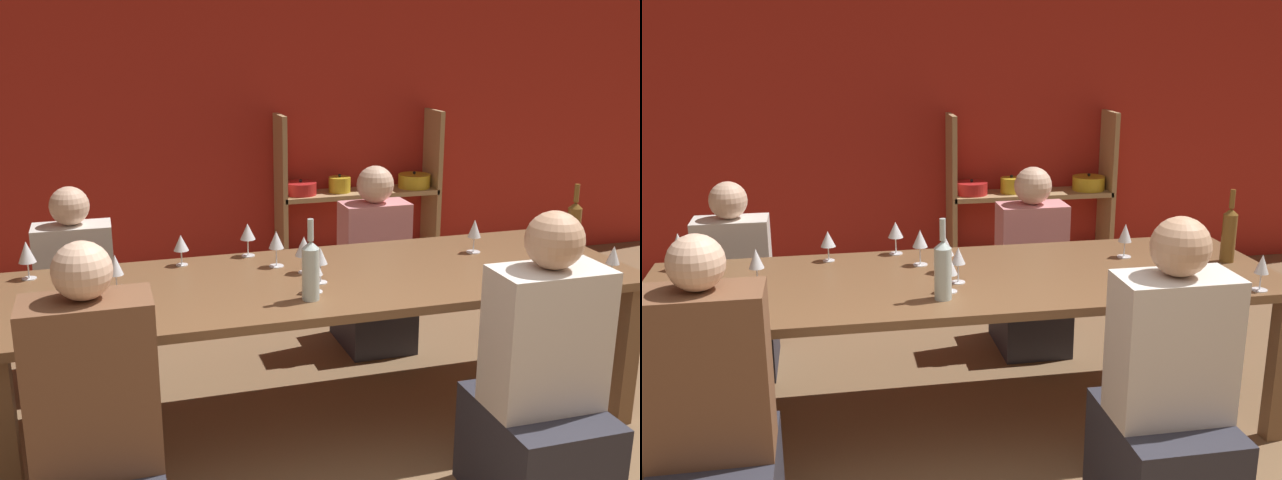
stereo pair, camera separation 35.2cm
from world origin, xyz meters
The scene contains 21 objects.
wall_back_red centered at (0.00, 3.83, 1.35)m, with size 8.80×0.06×2.70m.
shelf_unit centered at (0.93, 3.63, 0.44)m, with size 1.26×0.30×1.27m.
dining_table centered at (0.01, 1.50, 0.68)m, with size 2.93×0.98×0.75m.
wine_bottle_green centered at (-0.14, 1.22, 0.89)m, with size 0.07×0.07×0.35m.
wine_bottle_dark centered at (1.32, 1.49, 0.89)m, with size 0.07×0.07×0.36m.
wine_glass_white_a centered at (-0.92, 1.15, 0.87)m, with size 0.07×0.07×0.17m.
wine_glass_empty_a centered at (-0.27, 1.93, 0.87)m, with size 0.08×0.08×0.17m.
wine_glass_red_a centered at (-0.04, 1.42, 0.87)m, with size 0.07×0.07×0.17m.
wine_glass_empty_b centered at (-0.61, 1.87, 0.86)m, with size 0.07×0.07×0.15m.
wine_glass_white_b centered at (-0.08, 1.58, 0.87)m, with size 0.08×0.08×0.18m.
wine_glass_red_b centered at (1.24, 1.08, 0.86)m, with size 0.07×0.07×0.16m.
wine_glass_red_c centered at (-0.18, 1.72, 0.88)m, with size 0.07×0.07×0.18m.
wine_glass_red_d centered at (-0.93, 1.53, 0.88)m, with size 0.07×0.07×0.18m.
wine_glass_empty_c centered at (0.85, 1.66, 0.87)m, with size 0.07×0.07×0.17m.
wine_glass_red_e centered at (-0.10, 1.31, 0.86)m, with size 0.07×0.07×0.16m.
wine_glass_white_c centered at (-1.31, 1.86, 0.87)m, with size 0.08×0.08×0.18m.
cell_phone centered at (-1.14, 1.54, 0.75)m, with size 0.16×0.08×0.01m.
person_near_a centered at (-1.04, 0.69, 0.44)m, with size 0.42×0.52×1.22m.
person_far_a centered at (0.56, 2.33, 0.40)m, with size 0.40×0.49×1.10m.
person_near_b centered at (0.62, 0.63, 0.44)m, with size 0.44×0.55×1.22m.
person_far_b centered at (-1.13, 2.34, 0.39)m, with size 0.40×0.50×1.08m.
Camera 1 is at (-0.96, -1.66, 1.85)m, focal length 42.00 mm.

